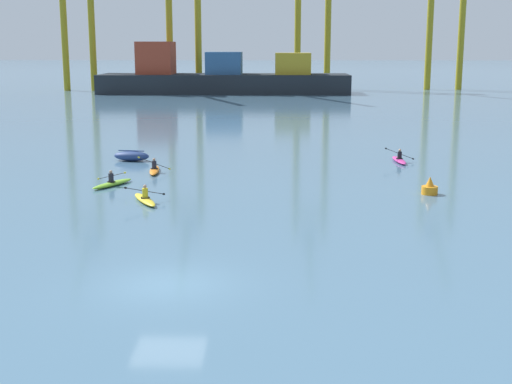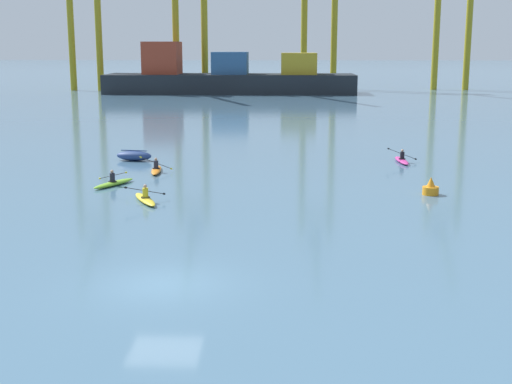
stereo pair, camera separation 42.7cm
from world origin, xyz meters
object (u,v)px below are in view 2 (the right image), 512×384
kayak_magenta (402,160)px  kayak_orange (156,169)px  channel_buoy (431,188)px  container_barge (228,77)px  kayak_lime (114,183)px  kayak_yellow (145,199)px  capsized_dinghy (134,156)px

kayak_magenta → kayak_orange: kayak_orange is taller
channel_buoy → kayak_orange: size_ratio=0.29×
container_barge → kayak_orange: (1.54, -78.47, -2.56)m
channel_buoy → container_barge: bearing=102.0°
container_barge → kayak_lime: size_ratio=13.13×
channel_buoy → kayak_magenta: 11.00m
kayak_lime → kayak_orange: size_ratio=0.96×
container_barge → kayak_orange: 78.53m
kayak_yellow → kayak_orange: (-1.01, 8.88, 0.00)m
kayak_lime → kayak_yellow: bearing=-57.6°
kayak_orange → channel_buoy: bearing=-21.4°
kayak_magenta → kayak_lime: bearing=-153.6°
channel_buoy → kayak_lime: size_ratio=0.30×
kayak_orange → container_barge: bearing=91.1°
container_barge → kayak_magenta: size_ratio=12.63×
channel_buoy → kayak_lime: 18.25m
channel_buoy → kayak_yellow: bearing=-171.1°
channel_buoy → kayak_lime: (-18.16, 1.86, -0.19)m
capsized_dinghy → kayak_yellow: bearing=-75.7°
kayak_lime → kayak_orange: kayak_orange is taller
kayak_yellow → kayak_orange: kayak_orange is taller
capsized_dinghy → channel_buoy: channel_buoy is taller
container_barge → kayak_yellow: container_barge is taller
container_barge → channel_buoy: bearing=-78.0°
kayak_lime → capsized_dinghy: bearing=94.5°
channel_buoy → kayak_orange: bearing=158.6°
channel_buoy → kayak_yellow: size_ratio=0.30×
channel_buoy → kayak_orange: 17.67m
channel_buoy → kayak_lime: channel_buoy is taller
kayak_yellow → kayak_orange: size_ratio=0.96×
kayak_orange → kayak_lime: bearing=-110.4°
channel_buoy → kayak_yellow: (-15.44, -2.43, -0.19)m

